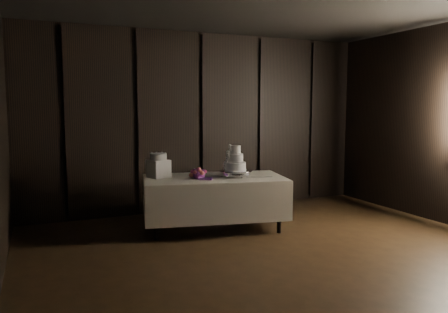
# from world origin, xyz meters

# --- Properties ---
(room) EXTENTS (6.08, 7.08, 3.08)m
(room) POSITION_xyz_m (0.00, 0.00, 1.50)
(room) COLOR black
(room) RESTS_ON ground
(display_table) EXTENTS (2.16, 1.42, 0.76)m
(display_table) POSITION_xyz_m (-0.31, 2.22, 0.42)
(display_table) COLOR #EFE3CF
(display_table) RESTS_ON ground
(cake_stand) EXTENTS (0.59, 0.59, 0.09)m
(cake_stand) POSITION_xyz_m (-0.02, 2.14, 0.81)
(cake_stand) COLOR silver
(cake_stand) RESTS_ON display_table
(wedding_cake) EXTENTS (0.34, 0.30, 0.36)m
(wedding_cake) POSITION_xyz_m (-0.04, 2.13, 0.99)
(wedding_cake) COLOR white
(wedding_cake) RESTS_ON cake_stand
(bouquet) EXTENTS (0.46, 0.50, 0.19)m
(bouquet) POSITION_xyz_m (-0.56, 2.19, 0.83)
(bouquet) COLOR #E4576A
(bouquet) RESTS_ON display_table
(box_pedestal) EXTENTS (0.33, 0.33, 0.25)m
(box_pedestal) POSITION_xyz_m (-1.05, 2.50, 0.89)
(box_pedestal) COLOR white
(box_pedestal) RESTS_ON display_table
(small_cake) EXTENTS (0.25, 0.25, 0.09)m
(small_cake) POSITION_xyz_m (-1.05, 2.50, 1.06)
(small_cake) COLOR white
(small_cake) RESTS_ON box_pedestal
(cake_knife) EXTENTS (0.35, 0.17, 0.01)m
(cake_knife) POSITION_xyz_m (0.21, 1.94, 0.77)
(cake_knife) COLOR silver
(cake_knife) RESTS_ON display_table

